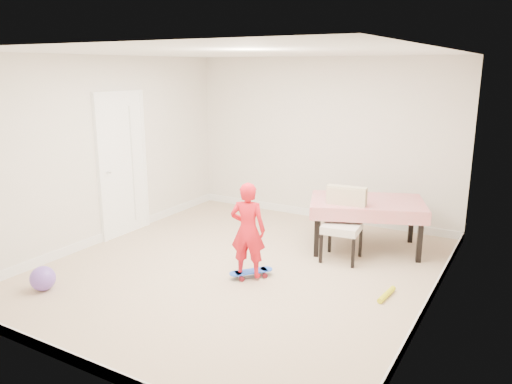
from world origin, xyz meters
The scene contains 17 objects.
ground centered at (0.00, 0.00, 0.00)m, with size 5.00×5.00×0.00m, color tan.
ceiling centered at (0.00, 0.00, 2.58)m, with size 4.50×5.00×0.04m, color silver.
wall_back centered at (0.00, 2.48, 1.30)m, with size 4.50×0.04×2.60m, color beige.
wall_front centered at (0.00, -2.48, 1.30)m, with size 4.50×0.04×2.60m, color beige.
wall_left centered at (-2.23, 0.00, 1.30)m, with size 0.04×5.00×2.60m, color beige.
wall_right centered at (2.23, 0.00, 1.30)m, with size 0.04×5.00×2.60m, color beige.
door centered at (-2.22, 0.30, 1.02)m, with size 0.10×0.94×2.11m, color white.
baseboard_back centered at (0.00, 2.49, 0.06)m, with size 4.50×0.02×0.12m, color white.
baseboard_front centered at (0.00, -2.49, 0.06)m, with size 4.50×0.02×0.12m, color white.
baseboard_left centered at (-2.24, 0.00, 0.06)m, with size 0.02×5.00×0.12m, color white.
baseboard_right centered at (2.24, 0.00, 0.06)m, with size 0.02×5.00×0.12m, color white.
dining_table centered at (1.12, 1.43, 0.35)m, with size 1.49×0.94×0.70m, color red, non-canonical shape.
dining_chair centered at (0.97, 0.89, 0.47)m, with size 0.51×0.59×0.94m, color silver, non-canonical shape.
skateboard centered at (0.25, -0.17, 0.04)m, with size 0.54×0.20×0.08m, color blue, non-canonical shape.
child centered at (0.24, -0.22, 0.57)m, with size 0.41×0.27×1.14m, color red.
balloon centered at (-1.59, -1.65, 0.14)m, with size 0.28×0.28×0.28m, color #744FBE.
foam_toy centered at (1.80, 0.11, 0.03)m, with size 0.06×0.06×0.40m, color yellow.
Camera 1 is at (3.07, -4.93, 2.44)m, focal length 35.00 mm.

